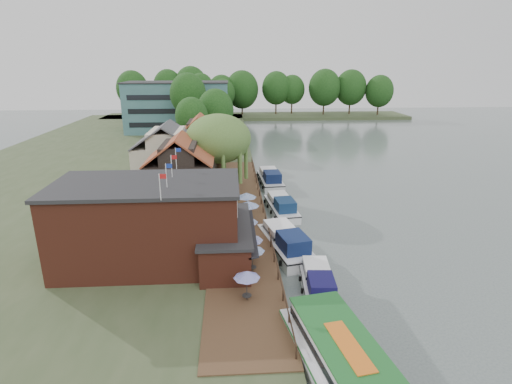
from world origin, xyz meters
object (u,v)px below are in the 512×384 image
object	(u,v)px
cruiser_3	(270,177)
swan	(318,365)
cottage_b	(168,153)
tour_boat	(353,378)
willow	(219,153)
umbrella_5	(248,212)
umbrella_1	(252,258)
cruiser_2	(281,204)
umbrella_4	(238,217)
cruiser_1	(286,239)
umbrella_3	(247,228)
pub	(173,222)
umbrella_0	(247,286)
cottage_a	(181,171)
cruiser_0	(318,280)
hotel_block	(178,107)
umbrella_2	(250,247)
umbrella_6	(247,203)
cottage_c	(200,141)

from	to	relation	value
cruiser_3	swan	distance (m)	38.40
cottage_b	tour_boat	xyz separation A→B (m)	(15.40, -40.22, -3.67)
willow	umbrella_5	world-z (taller)	willow
cottage_b	umbrella_1	size ratio (longest dim) A/B	4.04
cruiser_2	umbrella_4	bearing A→B (deg)	-134.71
umbrella_5	cruiser_1	distance (m)	6.29
cottage_b	umbrella_3	xyz separation A→B (m)	(10.49, -21.22, -2.96)
umbrella_4	cruiser_2	world-z (taller)	umbrella_4
umbrella_4	umbrella_3	bearing A→B (deg)	-76.50
willow	umbrella_5	xyz separation A→B (m)	(3.37, -11.64, -3.93)
pub	swan	distance (m)	16.82
umbrella_0	tour_boat	distance (m)	10.07
umbrella_1	pub	bearing A→B (deg)	159.72
cottage_a	umbrella_5	xyz separation A→B (m)	(7.87, -6.64, -2.96)
pub	cruiser_1	xyz separation A→B (m)	(10.25, 3.15, -3.35)
cruiser_2	cottage_a	bearing A→B (deg)	167.36
cruiser_0	cruiser_1	size ratio (longest dim) A/B	0.84
hotel_block	willow	distance (m)	52.29
umbrella_2	cruiser_3	size ratio (longest dim) A/B	0.23
cruiser_1	cruiser_2	world-z (taller)	cruiser_1
pub	willow	xyz separation A→B (m)	(3.50, 20.00, 1.56)
umbrella_6	cottage_b	bearing A→B (deg)	128.27
umbrella_6	cruiser_1	xyz separation A→B (m)	(3.46, -8.16, -0.99)
hotel_block	cottage_b	xyz separation A→B (m)	(4.00, -46.00, -1.90)
umbrella_3	cruiser_2	xyz separation A→B (m)	(4.68, 9.90, -1.12)
umbrella_0	cruiser_3	xyz separation A→B (m)	(4.89, 32.42, -1.03)
umbrella_6	cruiser_2	distance (m)	5.10
cottage_a	umbrella_5	size ratio (longest dim) A/B	3.60
umbrella_2	cottage_c	bearing A→B (deg)	100.85
umbrella_1	tour_boat	xyz separation A→B (m)	(4.70, -12.75, -0.71)
willow	umbrella_6	distance (m)	10.08
cruiser_2	willow	bearing A→B (deg)	134.07
umbrella_0	cottage_c	bearing A→B (deg)	98.49
willow	cruiser_3	distance (m)	10.63
pub	cruiser_1	size ratio (longest dim) A/B	1.88
umbrella_1	swan	bearing A→B (deg)	-71.25
umbrella_0	umbrella_6	distance (m)	18.03
cruiser_2	cruiser_3	distance (m)	12.03
tour_boat	umbrella_1	bearing A→B (deg)	100.40
umbrella_1	cottage_b	bearing A→B (deg)	111.28
umbrella_1	umbrella_2	distance (m)	2.10
cottage_b	umbrella_2	world-z (taller)	cottage_b
umbrella_4	umbrella_2	bearing A→B (deg)	-83.41
willow	swan	size ratio (longest dim) A/B	23.69
cottage_c	umbrella_0	xyz separation A→B (m)	(6.08, -40.70, -2.96)
umbrella_3	umbrella_5	xyz separation A→B (m)	(0.39, 4.58, 0.00)
umbrella_6	cruiser_0	distance (m)	16.35
umbrella_0	swan	world-z (taller)	umbrella_0
willow	umbrella_2	world-z (taller)	willow
umbrella_2	umbrella_5	xyz separation A→B (m)	(0.28, 8.74, 0.00)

